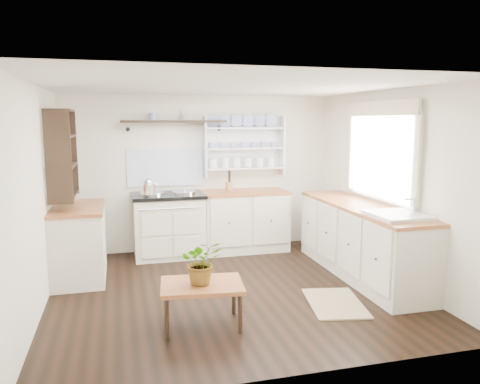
% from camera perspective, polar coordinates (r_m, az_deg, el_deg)
% --- Properties ---
extents(floor, '(4.00, 3.80, 0.01)m').
position_cam_1_polar(floor, '(5.50, -1.14, -11.87)').
color(floor, black).
rests_on(floor, ground).
extents(wall_back, '(4.00, 0.02, 2.30)m').
position_cam_1_polar(wall_back, '(7.05, -4.80, 2.31)').
color(wall_back, silver).
rests_on(wall_back, ground).
extents(wall_right, '(0.02, 3.80, 2.30)m').
position_cam_1_polar(wall_right, '(5.99, 17.75, 0.79)').
color(wall_right, silver).
rests_on(wall_right, ground).
extents(wall_left, '(0.02, 3.80, 2.30)m').
position_cam_1_polar(wall_left, '(5.13, -23.46, -0.79)').
color(wall_left, silver).
rests_on(wall_left, ground).
extents(ceiling, '(4.00, 3.80, 0.01)m').
position_cam_1_polar(ceiling, '(5.16, -1.21, 12.79)').
color(ceiling, white).
rests_on(ceiling, wall_back).
extents(window, '(0.08, 1.55, 1.22)m').
position_cam_1_polar(window, '(6.05, 16.76, 4.86)').
color(window, white).
rests_on(window, wall_right).
extents(aga_cooker, '(1.01, 0.70, 0.94)m').
position_cam_1_polar(aga_cooker, '(6.77, -8.67, -3.94)').
color(aga_cooker, silver).
rests_on(aga_cooker, floor).
extents(back_cabinets, '(1.27, 0.63, 0.90)m').
position_cam_1_polar(back_cabinets, '(7.00, 0.55, -3.42)').
color(back_cabinets, silver).
rests_on(back_cabinets, floor).
extents(right_cabinets, '(0.62, 2.43, 0.90)m').
position_cam_1_polar(right_cabinets, '(6.06, 14.53, -5.65)').
color(right_cabinets, silver).
rests_on(right_cabinets, floor).
extents(belfast_sink, '(0.55, 0.60, 0.45)m').
position_cam_1_polar(belfast_sink, '(5.36, 18.59, -3.95)').
color(belfast_sink, white).
rests_on(belfast_sink, right_cabinets).
extents(left_cabinets, '(0.62, 1.13, 0.90)m').
position_cam_1_polar(left_cabinets, '(6.10, -19.02, -5.73)').
color(left_cabinets, silver).
rests_on(left_cabinets, floor).
extents(plate_rack, '(1.20, 0.22, 0.90)m').
position_cam_1_polar(plate_rack, '(7.12, 0.39, 5.68)').
color(plate_rack, white).
rests_on(plate_rack, wall_back).
extents(high_shelf, '(1.50, 0.29, 0.16)m').
position_cam_1_polar(high_shelf, '(6.83, -8.05, 8.43)').
color(high_shelf, black).
rests_on(high_shelf, wall_back).
extents(left_shelving, '(0.28, 0.80, 1.05)m').
position_cam_1_polar(left_shelving, '(5.95, -20.89, 4.46)').
color(left_shelving, black).
rests_on(left_shelving, wall_left).
extents(kettle, '(0.17, 0.17, 0.21)m').
position_cam_1_polar(kettle, '(6.53, -11.11, 0.66)').
color(kettle, silver).
rests_on(kettle, aga_cooker).
extents(utensil_crock, '(0.10, 0.10, 0.12)m').
position_cam_1_polar(utensil_crock, '(6.94, -1.35, 0.72)').
color(utensil_crock, '#AB793F').
rests_on(utensil_crock, back_cabinets).
extents(center_table, '(0.82, 0.63, 0.42)m').
position_cam_1_polar(center_table, '(4.51, -4.67, -11.59)').
color(center_table, brown).
rests_on(center_table, floor).
extents(potted_plant, '(0.38, 0.33, 0.42)m').
position_cam_1_polar(potted_plant, '(4.43, -4.71, -8.48)').
color(potted_plant, '#3F7233').
rests_on(potted_plant, center_table).
extents(floor_rug, '(0.70, 0.94, 0.02)m').
position_cam_1_polar(floor_rug, '(5.22, 11.50, -13.12)').
color(floor_rug, '#8B6851').
rests_on(floor_rug, floor).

